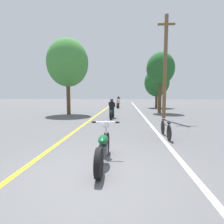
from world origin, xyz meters
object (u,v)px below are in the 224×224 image
(motorcycle_rider_mid, at_px, (118,104))
(roadside_tree_right_far, at_px, (157,82))
(motorcycle_rider_lead, at_px, (112,111))
(utility_pole, at_px, (165,67))
(bicycle_parked, at_px, (166,129))
(motorcycle_foreground, at_px, (103,147))
(roadside_tree_right_near, at_px, (161,69))
(motorcycle_rider_far, at_px, (119,101))
(roadside_tree_left, at_px, (68,63))

(motorcycle_rider_mid, bearing_deg, roadside_tree_right_far, 6.73)
(roadside_tree_right_far, bearing_deg, motorcycle_rider_lead, -115.86)
(utility_pole, relative_size, bicycle_parked, 4.01)
(motorcycle_foreground, relative_size, motorcycle_rider_mid, 0.99)
(roadside_tree_right_near, bearing_deg, motorcycle_rider_lead, -136.39)
(bicycle_parked, bearing_deg, motorcycle_rider_far, 96.30)
(motorcycle_rider_mid, bearing_deg, roadside_tree_right_near, -54.13)
(roadside_tree_right_far, bearing_deg, motorcycle_rider_mid, -173.27)
(roadside_tree_right_far, height_order, motorcycle_rider_far, roadside_tree_right_far)
(motorcycle_rider_lead, bearing_deg, roadside_tree_right_far, 64.14)
(bicycle_parked, bearing_deg, motorcycle_rider_lead, 115.07)
(bicycle_parked, bearing_deg, motorcycle_rider_mid, 99.51)
(roadside_tree_right_far, bearing_deg, bicycle_parked, -98.54)
(roadside_tree_left, bearing_deg, bicycle_parked, -49.62)
(motorcycle_rider_far, bearing_deg, roadside_tree_left, -101.17)
(motorcycle_foreground, relative_size, motorcycle_rider_far, 1.03)
(motorcycle_foreground, bearing_deg, motorcycle_rider_mid, 91.24)
(motorcycle_rider_lead, xyz_separation_m, motorcycle_rider_far, (-0.27, 20.47, -0.01))
(roadside_tree_right_far, bearing_deg, utility_pole, -97.32)
(roadside_tree_right_near, relative_size, motorcycle_foreground, 2.67)
(motorcycle_rider_mid, distance_m, motorcycle_rider_far, 10.76)
(motorcycle_rider_lead, bearing_deg, motorcycle_rider_far, 90.75)
(motorcycle_foreground, distance_m, motorcycle_rider_lead, 8.44)
(roadside_tree_right_far, relative_size, bicycle_parked, 2.98)
(utility_pole, xyz_separation_m, roadside_tree_right_far, (1.41, 10.97, -0.26))
(roadside_tree_right_near, relative_size, roadside_tree_right_far, 1.10)
(motorcycle_rider_lead, distance_m, motorcycle_rider_mid, 9.71)
(motorcycle_foreground, xyz_separation_m, motorcycle_rider_lead, (-0.44, 8.42, 0.12))
(roadside_tree_right_near, xyz_separation_m, roadside_tree_left, (-8.09, -1.91, 0.31))
(roadside_tree_right_far, relative_size, motorcycle_rider_lead, 2.39)
(motorcycle_foreground, height_order, bicycle_parked, motorcycle_foreground)
(motorcycle_rider_far, bearing_deg, motorcycle_foreground, -88.60)
(motorcycle_rider_lead, bearing_deg, motorcycle_rider_mid, 89.73)
(utility_pole, distance_m, roadside_tree_right_far, 11.06)
(roadside_tree_left, height_order, bicycle_parked, roadside_tree_left)
(roadside_tree_left, xyz_separation_m, motorcycle_rider_far, (3.63, 18.39, -3.84))
(utility_pole, distance_m, roadside_tree_right_near, 4.73)
(roadside_tree_right_near, xyz_separation_m, motorcycle_rider_mid, (-4.14, 5.73, -3.52))
(roadside_tree_left, relative_size, motorcycle_rider_lead, 3.02)
(motorcycle_rider_far, bearing_deg, motorcycle_rider_mid, -88.33)
(motorcycle_foreground, relative_size, bicycle_parked, 1.23)
(roadside_tree_right_far, relative_size, motorcycle_foreground, 2.43)
(motorcycle_rider_far, relative_size, bicycle_parked, 1.19)
(utility_pole, height_order, roadside_tree_right_far, utility_pole)
(motorcycle_foreground, height_order, motorcycle_rider_lead, motorcycle_rider_lead)
(roadside_tree_left, distance_m, motorcycle_rider_mid, 9.41)
(roadside_tree_right_far, bearing_deg, roadside_tree_right_near, -97.26)
(utility_pole, xyz_separation_m, motorcycle_rider_lead, (-3.58, 0.67, -2.96))
(utility_pole, distance_m, motorcycle_rider_lead, 4.70)
(motorcycle_rider_mid, relative_size, motorcycle_rider_far, 1.04)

